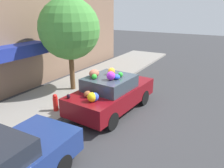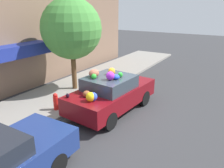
# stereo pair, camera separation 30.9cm
# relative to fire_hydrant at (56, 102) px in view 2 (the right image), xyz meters

# --- Properties ---
(ground_plane) EXTENTS (60.00, 60.00, 0.00)m
(ground_plane) POSITION_rel_fire_hydrant_xyz_m (1.35, -1.66, -0.48)
(ground_plane) COLOR #38383A
(sidewalk_curb) EXTENTS (24.00, 3.20, 0.14)m
(sidewalk_curb) POSITION_rel_fire_hydrant_xyz_m (1.35, 1.04, -0.41)
(sidewalk_curb) COLOR gray
(sidewalk_curb) RESTS_ON ground
(building_facade) EXTENTS (18.00, 1.20, 6.41)m
(building_facade) POSITION_rel_fire_hydrant_xyz_m (1.27, 3.25, 2.66)
(building_facade) COLOR #846651
(building_facade) RESTS_ON ground
(street_tree) EXTENTS (2.85, 2.85, 4.39)m
(street_tree) POSITION_rel_fire_hydrant_xyz_m (2.28, 0.99, 2.61)
(street_tree) COLOR brown
(street_tree) RESTS_ON sidewalk_curb
(fire_hydrant) EXTENTS (0.20, 0.20, 0.70)m
(fire_hydrant) POSITION_rel_fire_hydrant_xyz_m (0.00, 0.00, 0.00)
(fire_hydrant) COLOR red
(fire_hydrant) RESTS_ON sidewalk_curb
(art_car) EXTENTS (4.17, 2.12, 1.82)m
(art_car) POSITION_rel_fire_hydrant_xyz_m (1.30, -1.81, 0.32)
(art_car) COLOR maroon
(art_car) RESTS_ON ground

